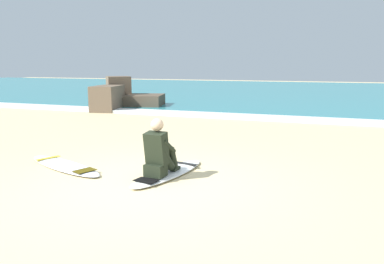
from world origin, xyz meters
name	(u,v)px	position (x,y,z in m)	size (l,w,h in m)	color
ground_plane	(148,186)	(0.00, 0.00, 0.00)	(80.00, 80.00, 0.00)	beige
sea	(295,92)	(0.00, 21.78, 0.05)	(80.00, 28.00, 0.10)	teal
breaking_foam	(254,117)	(0.00, 8.08, 0.06)	(80.00, 0.90, 0.11)	white
surfboard_main	(169,173)	(0.04, 0.68, 0.04)	(0.84, 2.07, 0.08)	white
surfer_seated	(159,153)	(-0.01, 0.43, 0.44)	(0.40, 0.72, 0.95)	black
surfboard_spare_near	(64,165)	(-1.97, 0.45, 0.04)	(2.21, 1.30, 0.08)	silver
rock_outcrop_distant	(122,97)	(-6.07, 9.36, 0.47)	(3.07, 3.53, 1.35)	brown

